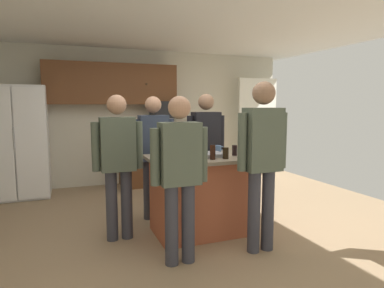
{
  "coord_description": "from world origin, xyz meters",
  "views": [
    {
      "loc": [
        -1.26,
        -3.74,
        1.55
      ],
      "look_at": [
        0.24,
        0.15,
        1.05
      ],
      "focal_mm": 31.04,
      "sensor_mm": 36.0,
      "label": 1
    }
  ],
  "objects_px": {
    "person_guest_right": "(206,145)",
    "person_guest_by_door": "(180,169)",
    "person_guest_left": "(262,154)",
    "glass_dark_ale": "(171,155)",
    "kitchen_island": "(201,194)",
    "glass_short_whisky": "(235,150)",
    "tumbler_amber": "(226,153)",
    "person_host_foreground": "(118,158)",
    "glass_pilsner": "(213,152)",
    "mug_blue_stoneware": "(171,152)",
    "microwave_over_range": "(166,110)",
    "mug_ceramic_white": "(219,149)",
    "serving_tray": "(205,155)",
    "person_elder_center": "(154,149)",
    "glass_stout_tall": "(240,152)",
    "refrigerator": "(17,142)"
  },
  "relations": [
    {
      "from": "person_guest_by_door",
      "to": "mug_ceramic_white",
      "type": "bearing_deg",
      "value": -6.16
    },
    {
      "from": "person_guest_by_door",
      "to": "person_elder_center",
      "type": "distance_m",
      "value": 1.36
    },
    {
      "from": "glass_dark_ale",
      "to": "glass_pilsner",
      "type": "relative_size",
      "value": 0.87
    },
    {
      "from": "refrigerator",
      "to": "glass_dark_ale",
      "type": "relative_size",
      "value": 13.0
    },
    {
      "from": "kitchen_island",
      "to": "glass_dark_ale",
      "type": "height_order",
      "value": "glass_dark_ale"
    },
    {
      "from": "microwave_over_range",
      "to": "person_guest_left",
      "type": "bearing_deg",
      "value": -89.4
    },
    {
      "from": "person_guest_right",
      "to": "serving_tray",
      "type": "distance_m",
      "value": 0.81
    },
    {
      "from": "glass_dark_ale",
      "to": "mug_blue_stoneware",
      "type": "bearing_deg",
      "value": 73.5
    },
    {
      "from": "person_host_foreground",
      "to": "glass_pilsner",
      "type": "bearing_deg",
      "value": -12.49
    },
    {
      "from": "refrigerator",
      "to": "mug_blue_stoneware",
      "type": "relative_size",
      "value": 14.14
    },
    {
      "from": "microwave_over_range",
      "to": "glass_dark_ale",
      "type": "xyz_separation_m",
      "value": [
        -0.78,
        -2.82,
        -0.45
      ]
    },
    {
      "from": "mug_blue_stoneware",
      "to": "glass_short_whisky",
      "type": "distance_m",
      "value": 0.77
    },
    {
      "from": "person_guest_left",
      "to": "glass_dark_ale",
      "type": "bearing_deg",
      "value": 28.06
    },
    {
      "from": "glass_short_whisky",
      "to": "glass_pilsner",
      "type": "height_order",
      "value": "glass_pilsner"
    },
    {
      "from": "person_guest_right",
      "to": "glass_dark_ale",
      "type": "height_order",
      "value": "person_guest_right"
    },
    {
      "from": "refrigerator",
      "to": "glass_stout_tall",
      "type": "relative_size",
      "value": 15.42
    },
    {
      "from": "mug_ceramic_white",
      "to": "glass_pilsner",
      "type": "relative_size",
      "value": 0.72
    },
    {
      "from": "person_guest_left",
      "to": "tumbler_amber",
      "type": "xyz_separation_m",
      "value": [
        -0.19,
        0.45,
        -0.04
      ]
    },
    {
      "from": "person_elder_center",
      "to": "mug_ceramic_white",
      "type": "xyz_separation_m",
      "value": [
        0.74,
        -0.46,
        0.03
      ]
    },
    {
      "from": "person_guest_left",
      "to": "glass_dark_ale",
      "type": "relative_size",
      "value": 12.46
    },
    {
      "from": "kitchen_island",
      "to": "mug_ceramic_white",
      "type": "distance_m",
      "value": 0.66
    },
    {
      "from": "person_guest_by_door",
      "to": "person_host_foreground",
      "type": "relative_size",
      "value": 0.98
    },
    {
      "from": "glass_stout_tall",
      "to": "glass_short_whisky",
      "type": "bearing_deg",
      "value": 89.51
    },
    {
      "from": "person_guest_by_door",
      "to": "person_guest_right",
      "type": "bearing_deg",
      "value": 4.6
    },
    {
      "from": "person_host_foreground",
      "to": "person_elder_center",
      "type": "relative_size",
      "value": 1.0
    },
    {
      "from": "person_host_foreground",
      "to": "glass_dark_ale",
      "type": "xyz_separation_m",
      "value": [
        0.53,
        -0.32,
        0.05
      ]
    },
    {
      "from": "mug_ceramic_white",
      "to": "serving_tray",
      "type": "relative_size",
      "value": 0.27
    },
    {
      "from": "kitchen_island",
      "to": "person_guest_left",
      "type": "height_order",
      "value": "person_guest_left"
    },
    {
      "from": "serving_tray",
      "to": "glass_dark_ale",
      "type": "bearing_deg",
      "value": -162.58
    },
    {
      "from": "person_guest_right",
      "to": "glass_short_whisky",
      "type": "relative_size",
      "value": 13.29
    },
    {
      "from": "kitchen_island",
      "to": "glass_pilsner",
      "type": "distance_m",
      "value": 0.59
    },
    {
      "from": "glass_short_whisky",
      "to": "serving_tray",
      "type": "xyz_separation_m",
      "value": [
        -0.37,
        0.04,
        -0.04
      ]
    },
    {
      "from": "person_host_foreground",
      "to": "glass_dark_ale",
      "type": "bearing_deg",
      "value": -22.62
    },
    {
      "from": "person_guest_by_door",
      "to": "mug_ceramic_white",
      "type": "height_order",
      "value": "person_guest_by_door"
    },
    {
      "from": "microwave_over_range",
      "to": "person_guest_left",
      "type": "xyz_separation_m",
      "value": [
        0.04,
        -3.35,
        -0.41
      ]
    },
    {
      "from": "person_guest_left",
      "to": "glass_short_whisky",
      "type": "xyz_separation_m",
      "value": [
        0.02,
        0.63,
        -0.04
      ]
    },
    {
      "from": "person_guest_left",
      "to": "tumbler_amber",
      "type": "bearing_deg",
      "value": -6.21
    },
    {
      "from": "glass_short_whisky",
      "to": "tumbler_amber",
      "type": "bearing_deg",
      "value": -140.05
    },
    {
      "from": "person_guest_right",
      "to": "person_guest_by_door",
      "type": "relative_size",
      "value": 1.04
    },
    {
      "from": "person_guest_right",
      "to": "mug_ceramic_white",
      "type": "bearing_deg",
      "value": 24.69
    },
    {
      "from": "tumbler_amber",
      "to": "glass_short_whisky",
      "type": "bearing_deg",
      "value": 39.95
    },
    {
      "from": "mug_blue_stoneware",
      "to": "person_guest_left",
      "type": "bearing_deg",
      "value": -49.88
    },
    {
      "from": "refrigerator",
      "to": "person_elder_center",
      "type": "bearing_deg",
      "value": -44.75
    },
    {
      "from": "kitchen_island",
      "to": "person_guest_right",
      "type": "relative_size",
      "value": 0.73
    },
    {
      "from": "person_elder_center",
      "to": "person_guest_left",
      "type": "height_order",
      "value": "person_guest_left"
    },
    {
      "from": "person_guest_right",
      "to": "serving_tray",
      "type": "bearing_deg",
      "value": 3.56
    },
    {
      "from": "mug_ceramic_white",
      "to": "glass_stout_tall",
      "type": "relative_size",
      "value": 0.99
    },
    {
      "from": "person_elder_center",
      "to": "person_guest_left",
      "type": "xyz_separation_m",
      "value": [
        0.79,
        -1.4,
        0.08
      ]
    },
    {
      "from": "person_elder_center",
      "to": "glass_pilsner",
      "type": "height_order",
      "value": "person_elder_center"
    },
    {
      "from": "person_host_foreground",
      "to": "glass_stout_tall",
      "type": "height_order",
      "value": "person_host_foreground"
    }
  ]
}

